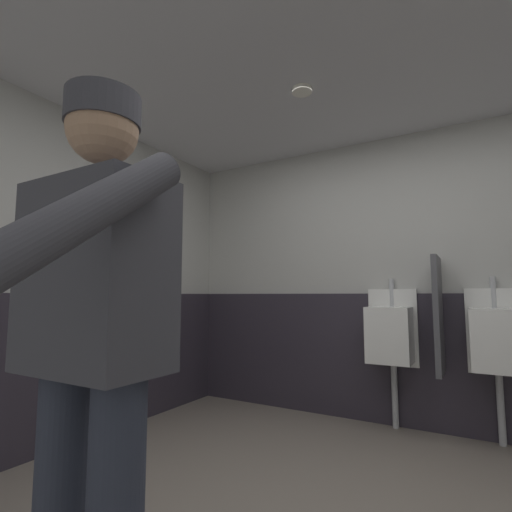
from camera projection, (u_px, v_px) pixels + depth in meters
wall_back at (401, 277)px, 3.38m from camera, size 4.75×0.12×2.52m
wall_left at (55, 273)px, 2.85m from camera, size 0.12×4.21×2.52m
wainscot_band_back at (403, 359)px, 3.25m from camera, size 4.15×0.03×1.11m
wainscot_band_left at (56, 371)px, 2.74m from camera, size 0.03×3.61×1.11m
ceiling_slab at (326, 4)px, 1.91m from camera, size 4.75×4.21×0.04m
downlight_far at (302, 91)px, 2.65m from camera, size 0.14×0.14×0.03m
urinal_left at (390, 334)px, 3.18m from camera, size 0.40×0.34×1.24m
urinal_middle at (497, 339)px, 2.81m from camera, size 0.40×0.34×1.24m
privacy_divider_panel at (438, 314)px, 2.95m from camera, size 0.04×0.40×0.90m
person at (91, 340)px, 1.04m from camera, size 0.63×0.60×1.67m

